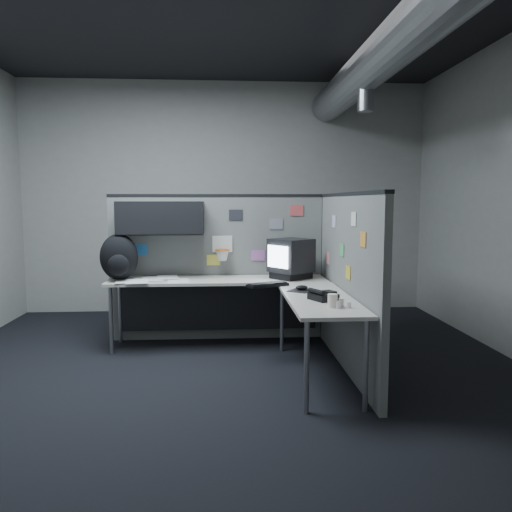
{
  "coord_description": "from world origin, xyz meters",
  "views": [
    {
      "loc": [
        -0.04,
        -4.27,
        1.55
      ],
      "look_at": [
        0.26,
        0.35,
        1.04
      ],
      "focal_mm": 35.0,
      "sensor_mm": 36.0,
      "label": 1
    }
  ],
  "objects": [
    {
      "name": "room",
      "position": [
        0.56,
        0.0,
        2.1
      ],
      "size": [
        5.62,
        5.62,
        3.22
      ],
      "color": "black",
      "rests_on": "ground"
    },
    {
      "name": "partition_back",
      "position": [
        -0.25,
        1.23,
        1.0
      ],
      "size": [
        2.44,
        0.42,
        1.63
      ],
      "color": "slate",
      "rests_on": "ground"
    },
    {
      "name": "partition_right",
      "position": [
        1.1,
        0.22,
        0.82
      ],
      "size": [
        0.07,
        2.23,
        1.63
      ],
      "color": "slate",
      "rests_on": "ground"
    },
    {
      "name": "desk",
      "position": [
        0.15,
        0.7,
        0.61
      ],
      "size": [
        2.31,
        2.11,
        0.73
      ],
      "color": "beige",
      "rests_on": "ground"
    },
    {
      "name": "monitor",
      "position": [
        0.68,
        0.97,
        0.95
      ],
      "size": [
        0.52,
        0.52,
        0.42
      ],
      "rotation": [
        0.0,
        0.0,
        -0.12
      ],
      "color": "black",
      "rests_on": "desk"
    },
    {
      "name": "keyboard",
      "position": [
        0.39,
        0.49,
        0.75
      ],
      "size": [
        0.43,
        0.3,
        0.04
      ],
      "rotation": [
        0.0,
        0.0,
        -0.35
      ],
      "color": "black",
      "rests_on": "desk"
    },
    {
      "name": "mouse",
      "position": [
        0.68,
        0.23,
        0.75
      ],
      "size": [
        0.3,
        0.3,
        0.05
      ],
      "rotation": [
        0.0,
        0.0,
        0.15
      ],
      "color": "black",
      "rests_on": "desk"
    },
    {
      "name": "phone",
      "position": [
        0.79,
        -0.22,
        0.77
      ],
      "size": [
        0.26,
        0.26,
        0.1
      ],
      "rotation": [
        0.0,
        0.0,
        0.3
      ],
      "color": "black",
      "rests_on": "desk"
    },
    {
      "name": "bottles",
      "position": [
        0.87,
        -0.5,
        0.76
      ],
      "size": [
        0.13,
        0.15,
        0.08
      ],
      "rotation": [
        0.0,
        0.0,
        0.31
      ],
      "color": "silver",
      "rests_on": "desk"
    },
    {
      "name": "cup",
      "position": [
        0.8,
        -0.51,
        0.78
      ],
      "size": [
        0.08,
        0.08,
        0.1
      ],
      "primitive_type": "cylinder",
      "rotation": [
        0.0,
        0.0,
        0.11
      ],
      "color": "white",
      "rests_on": "desk"
    },
    {
      "name": "papers",
      "position": [
        -0.77,
        0.92,
        0.74
      ],
      "size": [
        0.78,
        0.62,
        0.02
      ],
      "rotation": [
        0.0,
        0.0,
        0.14
      ],
      "color": "white",
      "rests_on": "desk"
    },
    {
      "name": "backpack",
      "position": [
        -1.13,
        0.97,
        0.97
      ],
      "size": [
        0.44,
        0.42,
        0.48
      ],
      "rotation": [
        0.0,
        0.0,
        -0.19
      ],
      "color": "black",
      "rests_on": "desk"
    }
  ]
}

